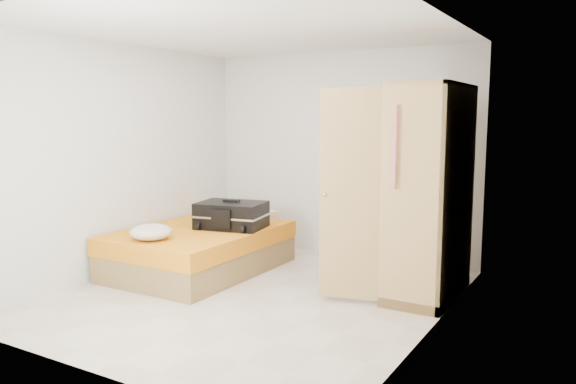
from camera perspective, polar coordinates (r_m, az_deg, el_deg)
The scene contains 7 objects.
room at distance 5.49m, azimuth -3.65°, elevation 2.57°, with size 4.00×4.02×2.60m.
bed at distance 6.64m, azimuth -8.94°, elevation -5.80°, with size 1.42×2.02×0.50m.
wardrobe at distance 5.67m, azimuth 13.60°, elevation -0.53°, with size 1.16×1.31×2.10m.
person at distance 6.28m, azimuth 5.55°, elevation -1.37°, with size 0.59×0.38×1.61m, color red.
suitcase at distance 6.56m, azimuth -5.77°, elevation -2.35°, with size 0.86×0.70×0.33m.
round_cushion at distance 6.08m, azimuth -13.76°, elevation -3.97°, with size 0.44×0.44×0.17m, color white.
pillow at distance 7.14m, azimuth -3.61°, elevation -2.27°, with size 0.60×0.31×0.11m, color white.
Camera 1 is at (3.06, -4.53, 1.78)m, focal length 35.00 mm.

